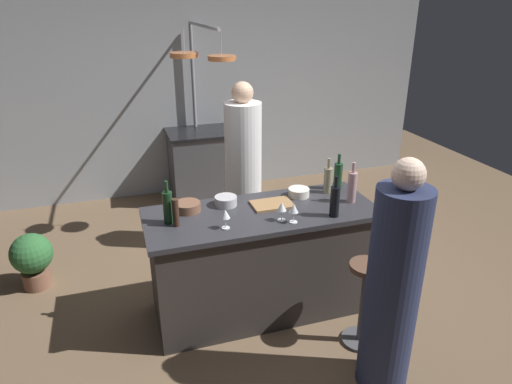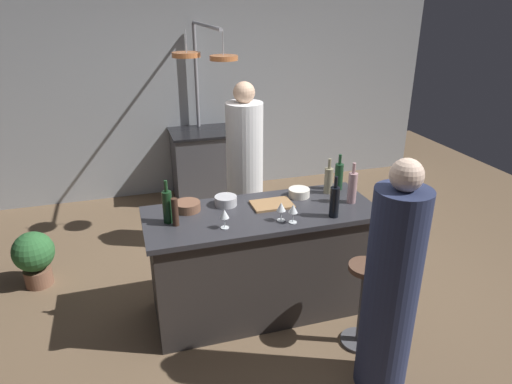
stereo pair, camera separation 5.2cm
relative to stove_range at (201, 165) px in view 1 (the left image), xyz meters
The scene contains 22 objects.
ground_plane 2.49m from the stove_range, 90.00° to the right, with size 9.00×9.00×0.00m, color brown.
back_wall 0.94m from the stove_range, 90.00° to the left, with size 6.40×0.16×2.60m, color #9EA3A8.
kitchen_island 2.45m from the stove_range, 90.00° to the right, with size 1.80×0.72×0.90m.
stove_range is the anchor object (origin of this frame).
chef 1.42m from the stove_range, 83.03° to the right, with size 0.36×0.36×1.71m.
bar_stool_right 3.13m from the stove_range, 79.22° to the right, with size 0.28×0.28×0.68m.
guest_right 3.50m from the stove_range, 81.32° to the right, with size 0.34×0.34×1.60m.
overhead_pot_rack 1.34m from the stove_range, 96.84° to the right, with size 0.62×1.49×2.17m.
potted_plant 2.40m from the stove_range, 140.12° to the right, with size 0.36×0.36×0.52m.
cutting_board 2.42m from the stove_range, 87.33° to the right, with size 0.32×0.22×0.02m, color #997047.
pepper_mill 2.64m from the stove_range, 104.90° to the right, with size 0.05×0.05×0.21m, color #382319.
wine_bottle_green 2.41m from the stove_range, 70.98° to the right, with size 0.07×0.07×0.31m.
wine_bottle_rose 2.67m from the stove_range, 73.52° to the right, with size 0.07×0.07×0.33m.
wine_bottle_white 2.42m from the stove_range, 74.14° to the right, with size 0.07×0.07×0.30m.
wine_bottle_dark 2.80m from the stove_range, 79.71° to the right, with size 0.07×0.07×0.32m.
wine_bottle_red 2.59m from the stove_range, 106.26° to the right, with size 0.07×0.07×0.33m.
wine_glass_by_chef 2.76m from the stove_range, 86.64° to the right, with size 0.07×0.07×0.15m.
wine_glass_near_left_guest 2.70m from the stove_range, 88.11° to the right, with size 0.07×0.07×0.15m.
wine_glass_near_right_guest 2.72m from the stove_range, 97.26° to the right, with size 0.07×0.07×0.15m.
mixing_bowl_wooden 2.38m from the stove_range, 103.47° to the right, with size 0.20×0.20×0.07m, color brown.
mixing_bowl_ceramic 2.35m from the stove_range, 80.45° to the right, with size 0.17×0.17×0.07m, color silver.
mixing_bowl_steel 2.32m from the stove_range, 95.99° to the right, with size 0.18×0.18×0.07m, color #B7B7BC.
Camera 1 is at (-1.01, -3.01, 2.41)m, focal length 32.02 mm.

